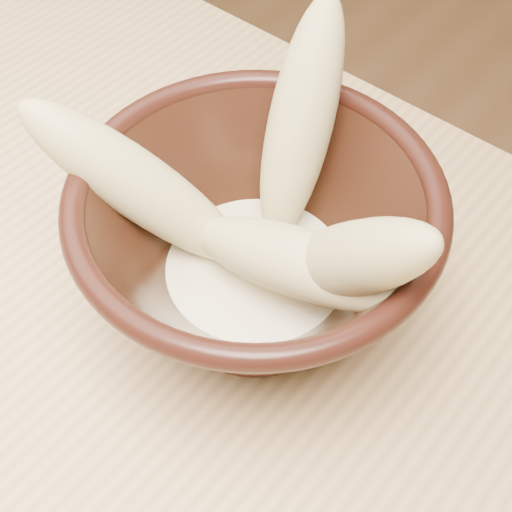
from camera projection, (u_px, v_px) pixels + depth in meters
The scene contains 7 objects.
table at pixel (10, 365), 0.58m from camera, with size 1.20×0.80×0.75m.
bowl at pixel (256, 246), 0.47m from camera, with size 0.24×0.24×0.13m.
milk_puddle at pixel (256, 274), 0.49m from camera, with size 0.13×0.13×0.02m, color beige.
banana_upright at pixel (301, 123), 0.47m from camera, with size 0.04×0.04×0.17m, color tan.
banana_left at pixel (139, 186), 0.46m from camera, with size 0.04×0.04×0.18m, color tan.
banana_right at pixel (345, 261), 0.41m from camera, with size 0.04×0.04×0.17m, color tan.
banana_across at pixel (295, 262), 0.43m from camera, with size 0.04×0.04×0.16m, color tan.
Camera 1 is at (0.34, -0.09, 1.19)m, focal length 50.00 mm.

